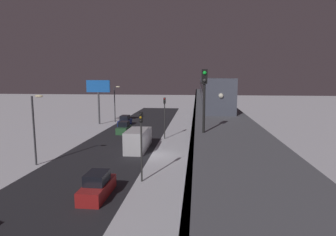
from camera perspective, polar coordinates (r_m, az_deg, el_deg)
name	(u,v)px	position (r m, az deg, el deg)	size (l,w,h in m)	color
ground_plane	(156,156)	(34.82, -2.34, -7.58)	(240.00, 240.00, 0.00)	white
avenue_asphalt	(107,154)	(36.21, -12.18, -7.14)	(11.00, 107.10, 0.01)	#28282D
elevated_railway	(214,115)	(33.50, 9.33, 0.69)	(5.00, 107.10, 5.96)	slate
subway_train	(209,87)	(53.52, 8.22, 6.26)	(2.94, 55.47, 3.40)	#4C5160
rail_signal	(204,90)	(17.90, 7.32, 5.64)	(0.36, 0.41, 4.00)	black
sedan_green	(124,128)	(49.23, -8.85, -2.06)	(1.91, 4.26, 1.97)	#2D6038
sedan_red	(97,187)	(23.94, -14.05, -13.27)	(1.80, 4.52, 1.97)	#A51E1E
sedan_blue	(125,121)	(56.96, -8.66, -0.65)	(1.80, 4.75, 1.97)	navy
box_truck	(138,139)	(37.63, -5.99, -4.30)	(2.40, 7.40, 2.80)	#B2B2B7
traffic_light_near	(141,137)	(25.52, -5.42, -3.74)	(0.32, 0.44, 6.40)	#2D2D2D
traffic_light_mid	(165,112)	(43.38, -0.70, 1.22)	(0.32, 0.44, 6.40)	#2D2D2D
commercial_billboard	(98,91)	(58.78, -13.85, 5.39)	(4.80, 0.36, 8.90)	#4C4C51
street_lamp_near	(35,121)	(33.28, -25.14, -0.61)	(1.35, 0.44, 7.65)	#38383D
street_lamp_far	(116,100)	(60.81, -10.50, 3.67)	(1.35, 0.44, 7.65)	#38383D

